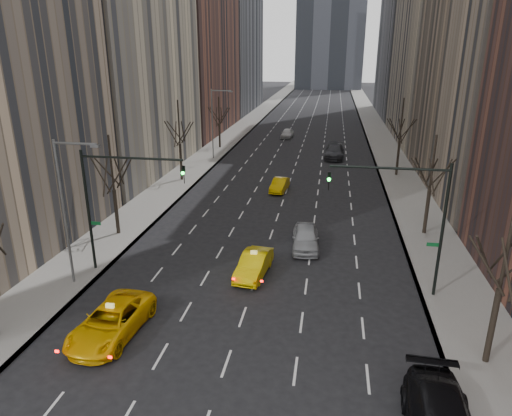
% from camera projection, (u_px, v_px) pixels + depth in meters
% --- Properties ---
extents(sidewalk_left, '(4.50, 320.00, 0.15)m').
position_uv_depth(sidewalk_left, '(242.00, 128.00, 84.76)').
color(sidewalk_left, slate).
rests_on(sidewalk_left, ground).
extents(sidewalk_right, '(4.50, 320.00, 0.15)m').
position_uv_depth(sidewalk_right, '(377.00, 132.00, 80.98)').
color(sidewalk_right, slate).
rests_on(sidewalk_right, ground).
extents(tree_lw_b, '(3.36, 3.50, 7.82)m').
position_uv_depth(tree_lw_b, '(114.00, 190.00, 35.09)').
color(tree_lw_b, black).
rests_on(tree_lw_b, ground).
extents(tree_lw_c, '(3.36, 3.50, 8.74)m').
position_uv_depth(tree_lw_c, '(180.00, 145.00, 49.89)').
color(tree_lw_c, black).
rests_on(tree_lw_c, ground).
extents(tree_lw_d, '(3.36, 3.50, 7.36)m').
position_uv_depth(tree_lw_d, '(219.00, 124.00, 66.81)').
color(tree_lw_d, black).
rests_on(tree_lw_d, ground).
extents(tree_rw_a, '(3.36, 3.50, 8.28)m').
position_uv_depth(tree_rw_a, '(499.00, 290.00, 20.15)').
color(tree_rw_a, black).
rests_on(tree_rw_a, ground).
extents(tree_rw_b, '(3.36, 3.50, 7.82)m').
position_uv_depth(tree_rw_b, '(430.00, 190.00, 35.11)').
color(tree_rw_b, black).
rests_on(tree_rw_b, ground).
extents(tree_rw_c, '(3.36, 3.50, 8.74)m').
position_uv_depth(tree_rw_c, '(400.00, 142.00, 51.77)').
color(tree_rw_c, black).
rests_on(tree_rw_c, ground).
extents(traffic_mast_left, '(6.69, 0.39, 8.00)m').
position_uv_depth(traffic_mast_left, '(111.00, 193.00, 28.47)').
color(traffic_mast_left, black).
rests_on(traffic_mast_left, ground).
extents(traffic_mast_right, '(6.69, 0.39, 8.00)m').
position_uv_depth(traffic_mast_right, '(414.00, 208.00, 25.65)').
color(traffic_mast_right, black).
rests_on(traffic_mast_right, ground).
extents(streetlight_near, '(2.83, 0.22, 9.00)m').
position_uv_depth(streetlight_near, '(68.00, 199.00, 26.83)').
color(streetlight_near, slate).
rests_on(streetlight_near, ground).
extents(streetlight_far, '(2.83, 0.22, 9.00)m').
position_uv_depth(streetlight_far, '(215.00, 117.00, 59.43)').
color(streetlight_far, slate).
rests_on(streetlight_far, ground).
extents(taxi_suv, '(3.06, 5.93, 1.60)m').
position_uv_depth(taxi_suv, '(112.00, 321.00, 23.32)').
color(taxi_suv, '#F3B205').
rests_on(taxi_suv, ground).
extents(taxi_sedan, '(2.08, 4.69, 1.50)m').
position_uv_depth(taxi_sedan, '(254.00, 264.00, 29.58)').
color(taxi_sedan, '#E4C204').
rests_on(taxi_sedan, ground).
extents(silver_sedan_ahead, '(2.27, 4.94, 1.64)m').
position_uv_depth(silver_sedan_ahead, '(306.00, 238.00, 33.60)').
color(silver_sedan_ahead, '#9A9CA1').
rests_on(silver_sedan_ahead, ground).
extents(far_taxi, '(1.82, 4.15, 1.33)m').
position_uv_depth(far_taxi, '(280.00, 185.00, 47.22)').
color(far_taxi, '#D6A604').
rests_on(far_taxi, ground).
extents(far_suv_grey, '(2.69, 6.22, 1.78)m').
position_uv_depth(far_suv_grey, '(334.00, 151.00, 61.60)').
color(far_suv_grey, '#2D2D32').
rests_on(far_suv_grey, ground).
extents(far_car_white, '(2.00, 4.50, 1.50)m').
position_uv_depth(far_car_white, '(287.00, 133.00, 75.68)').
color(far_car_white, silver).
rests_on(far_car_white, ground).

